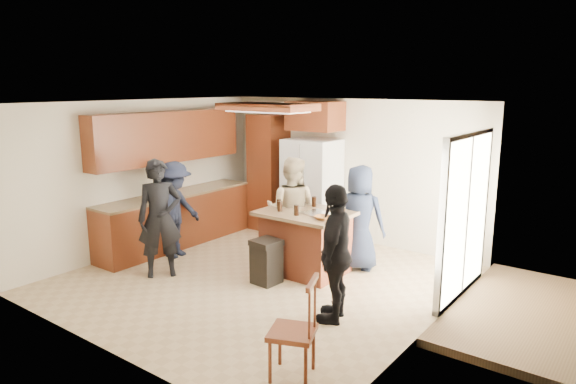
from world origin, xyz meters
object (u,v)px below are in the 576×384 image
Objects in this scene: person_behind_right at (359,218)px; refrigerator at (312,190)px; person_counter at (174,210)px; spindle_chair at (294,332)px; person_side_right at (336,253)px; kitchen_island at (306,241)px; trash_bin at (266,261)px; person_front_left at (160,218)px; person_behind_left at (291,211)px.

refrigerator is (-1.44, 0.86, 0.11)m from person_behind_right.
person_counter is 3.99m from spindle_chair.
refrigerator is (-2.07, 2.55, 0.08)m from person_side_right.
kitchen_island is 0.73m from trash_bin.
person_behind_right is 1.80m from person_side_right.
person_front_left is 1.98m from person_behind_left.
kitchen_island is (0.89, -1.47, -0.43)m from refrigerator.
person_side_right is 2.61× the size of trash_bin.
kitchen_island is at bearing 129.93° from person_behind_left.
person_side_right is 1.65× the size of spindle_chair.
person_behind_left is 1.07× the size of person_counter.
trash_bin is (-0.74, -1.29, -0.47)m from person_behind_right.
person_side_right reaches higher than spindle_chair.
kitchen_island is (2.09, 0.68, -0.30)m from person_counter.
person_front_left reaches higher than trash_bin.
person_counter is at bearing 12.88° from person_behind_right.
person_behind_left reaches higher than trash_bin.
person_front_left is 1.34× the size of kitchen_island.
person_side_right is at bearing 97.27° from person_behind_right.
person_counter is at bearing -115.95° from person_side_right.
spindle_chair is (0.34, -1.28, -0.37)m from person_side_right.
person_behind_left is 1.33m from refrigerator.
trash_bin is at bearing 135.44° from spindle_chair.
person_counter is 1.21× the size of kitchen_island.
spindle_chair is at bearing -118.74° from person_counter.
trash_bin is at bearing -71.95° from refrigerator.
person_front_left is at bearing -148.62° from person_counter.
person_side_right reaches higher than person_behind_right.
spindle_chair is (1.94, -2.59, -0.38)m from person_behind_left.
person_side_right reaches higher than person_counter.
person_behind_left is 0.60m from kitchen_island.
person_behind_right is at bearing 47.71° from kitchen_island.
spindle_chair is at bearing 104.81° from person_behind_left.
person_behind_right is 0.97× the size of person_side_right.
spindle_chair is at bearing -70.80° from person_front_left.
trash_bin is at bearing -105.38° from kitchen_island.
person_behind_right reaches higher than trash_bin.
person_behind_right is at bearing 179.05° from person_behind_left.
person_behind_right is 1.24× the size of kitchen_island.
trash_bin is (-0.19, -0.69, -0.16)m from kitchen_island.
refrigerator reaches higher than person_side_right.
refrigerator is 1.41× the size of kitchen_island.
person_counter is (-3.26, 0.41, -0.04)m from person_side_right.
person_behind_right is at bearing -10.67° from person_front_left.
trash_bin is at bearing -93.97° from person_counter.
spindle_chair is (2.40, -3.83, -0.45)m from refrigerator.
person_counter is at bearing 154.91° from spindle_chair.
person_behind_left is 1.67× the size of spindle_chair.
refrigerator is at bearing 22.79° from person_front_left.
person_behind_left is 0.92× the size of refrigerator.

